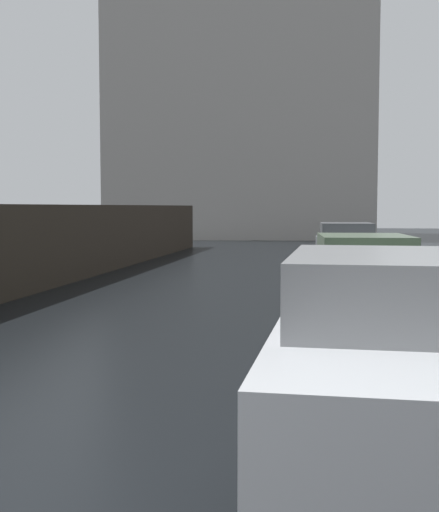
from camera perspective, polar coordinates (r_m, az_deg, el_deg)
car_green_mid_road at (r=11.90m, az=12.12°, el=-1.48°), size 2.03×4.26×1.43m
car_silver_far_ahead at (r=5.48m, az=14.57°, el=-7.60°), size 1.95×4.33×1.55m
car_grey_behind_camera at (r=21.07m, az=10.70°, el=0.94°), size 2.00×4.03×1.42m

